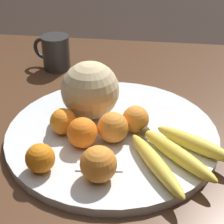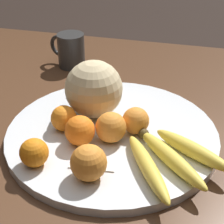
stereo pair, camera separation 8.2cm
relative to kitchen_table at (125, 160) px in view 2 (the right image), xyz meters
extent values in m
cube|color=#4C301E|center=(0.00, 0.00, 0.05)|extent=(1.52, 1.19, 0.04)
cylinder|color=silver|center=(-0.03, -0.02, 0.08)|extent=(0.48, 0.48, 0.02)
torus|color=#47382D|center=(-0.03, -0.02, 0.09)|extent=(0.48, 0.48, 0.01)
sphere|color=beige|center=(-0.09, 0.04, 0.16)|extent=(0.14, 0.14, 0.14)
sphere|color=#473819|center=(0.05, -0.03, 0.11)|extent=(0.02, 0.02, 0.02)
ellipsoid|color=gold|center=(0.07, -0.14, 0.11)|extent=(0.13, 0.19, 0.03)
ellipsoid|color=gold|center=(0.11, -0.11, 0.11)|extent=(0.17, 0.17, 0.03)
ellipsoid|color=gold|center=(0.15, -0.07, 0.11)|extent=(0.17, 0.13, 0.03)
sphere|color=orange|center=(-0.03, -0.18, 0.13)|extent=(0.07, 0.07, 0.07)
sphere|color=orange|center=(-0.02, -0.05, 0.13)|extent=(0.07, 0.07, 0.07)
sphere|color=orange|center=(-0.14, -0.04, 0.12)|extent=(0.06, 0.06, 0.06)
sphere|color=orange|center=(-0.08, -0.08, 0.13)|extent=(0.07, 0.07, 0.07)
sphere|color=orange|center=(-0.15, -0.17, 0.12)|extent=(0.06, 0.06, 0.06)
sphere|color=orange|center=(0.02, -0.01, 0.12)|extent=(0.06, 0.06, 0.06)
cube|color=white|center=(-0.04, -0.14, 0.10)|extent=(0.10, 0.05, 0.00)
cylinder|color=#2D2D2D|center=(-0.25, 0.33, 0.13)|extent=(0.08, 0.08, 0.10)
torus|color=#2D2D2D|center=(-0.29, 0.34, 0.13)|extent=(0.07, 0.03, 0.07)
camera|label=1|loc=(0.06, -0.71, 0.58)|focal=60.00mm
camera|label=2|loc=(0.14, -0.69, 0.58)|focal=60.00mm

